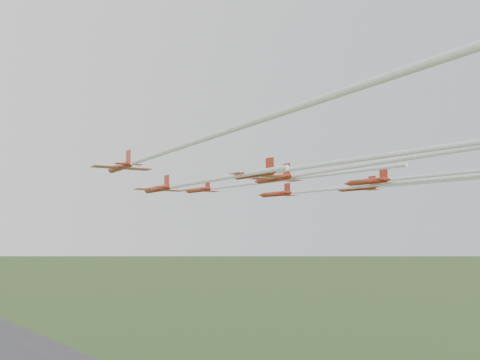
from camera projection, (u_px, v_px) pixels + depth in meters
jet_lead at (241, 185)px, 103.77m from camera, size 8.41×58.98×2.51m
jet_row2_left at (179, 185)px, 91.40m from camera, size 9.55×45.04×2.80m
jet_row2_right at (323, 190)px, 100.13m from camera, size 8.44×55.27×2.51m
jet_row3_left at (168, 151)px, 65.57m from camera, size 14.00×67.86×2.66m
jet_row3_mid at (325, 171)px, 82.07m from camera, size 12.51×58.28×2.82m
jet_row3_right at (402, 184)px, 101.29m from camera, size 9.06×49.40×2.70m
jet_row4_left at (352, 160)px, 62.96m from camera, size 8.48×66.97×2.53m
jet_row4_right at (451, 173)px, 77.85m from camera, size 7.98×58.26×2.38m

